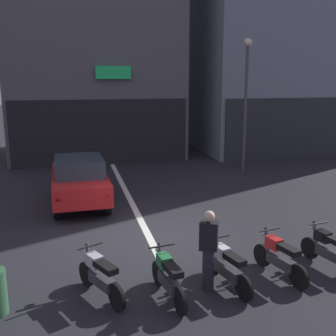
{
  "coord_description": "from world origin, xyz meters",
  "views": [
    {
      "loc": [
        -1.9,
        -10.18,
        4.19
      ],
      "look_at": [
        1.04,
        2.0,
        1.4
      ],
      "focal_mm": 43.18,
      "sensor_mm": 36.0,
      "label": 1
    }
  ],
  "objects": [
    {
      "name": "person_by_motorcycles",
      "position": [
        0.64,
        -3.11,
        0.86
      ],
      "size": [
        0.42,
        0.36,
        1.67
      ],
      "color": "#23232D",
      "rests_on": "ground"
    },
    {
      "name": "car_red_crossing_near",
      "position": [
        -1.71,
        3.29,
        0.89
      ],
      "size": [
        1.86,
        4.14,
        1.64
      ],
      "color": "black",
      "rests_on": "ground"
    },
    {
      "name": "motorcycle_silver_row_leftmost",
      "position": [
        -1.5,
        -2.9,
        0.46
      ],
      "size": [
        0.8,
        1.53,
        0.98
      ],
      "color": "black",
      "rests_on": "ground"
    },
    {
      "name": "motorcycle_green_row_left_mid",
      "position": [
        -0.23,
        -3.26,
        0.46
      ],
      "size": [
        0.55,
        1.66,
        0.98
      ],
      "color": "black",
      "rests_on": "ground"
    },
    {
      "name": "street_lamp",
      "position": [
        5.83,
        6.91,
        3.66
      ],
      "size": [
        0.36,
        0.36,
        5.9
      ],
      "color": "#47474C",
      "rests_on": "ground"
    },
    {
      "name": "motorcycle_white_row_centre",
      "position": [
        1.03,
        -3.1,
        0.46
      ],
      "size": [
        0.58,
        1.64,
        0.98
      ],
      "color": "black",
      "rests_on": "ground"
    },
    {
      "name": "ground_plane",
      "position": [
        0.0,
        0.0,
        0.0
      ],
      "size": [
        120.0,
        120.0,
        0.0
      ],
      "primitive_type": "plane",
      "color": "#232328"
    },
    {
      "name": "motorcycle_red_row_right_mid",
      "position": [
        2.3,
        -2.95,
        0.46
      ],
      "size": [
        0.57,
        1.64,
        0.98
      ],
      "color": "black",
      "rests_on": "ground"
    },
    {
      "name": "lane_centre_line",
      "position": [
        0.0,
        6.0,
        0.0
      ],
      "size": [
        0.2,
        18.0,
        0.01
      ],
      "primitive_type": "cube",
      "color": "silver",
      "rests_on": "ground"
    },
    {
      "name": "building_mid_block",
      "position": [
        -0.48,
        13.26,
        6.05
      ],
      "size": [
        8.87,
        7.45,
        12.14
      ],
      "color": "#56565B",
      "rests_on": "ground"
    },
    {
      "name": "building_far_right",
      "position": [
        10.82,
        13.26,
        7.84
      ],
      "size": [
        10.81,
        8.95,
        15.72
      ],
      "color": "gray",
      "rests_on": "ground"
    },
    {
      "name": "motorcycle_black_row_rightmost",
      "position": [
        3.56,
        -2.85,
        0.46
      ],
      "size": [
        0.55,
        1.65,
        0.98
      ],
      "color": "black",
      "rests_on": "ground"
    }
  ]
}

